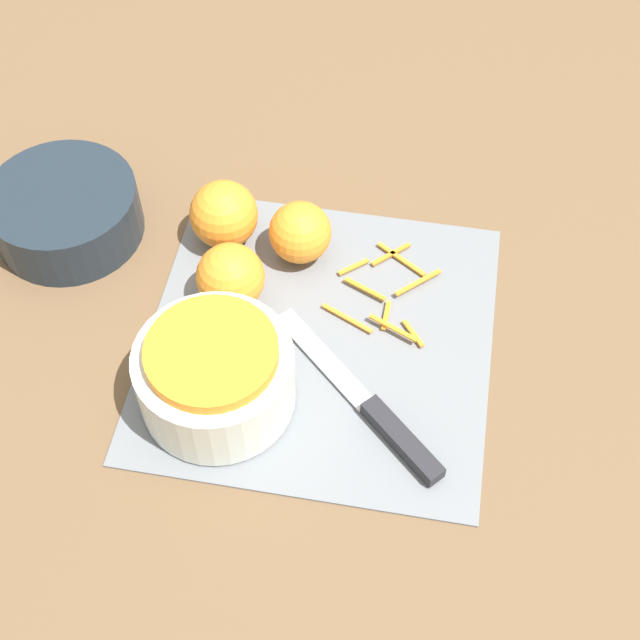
# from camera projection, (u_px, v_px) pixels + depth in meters

# --- Properties ---
(ground_plane) EXTENTS (4.00, 4.00, 0.00)m
(ground_plane) POSITION_uv_depth(u_px,v_px,m) (320.00, 339.00, 0.97)
(ground_plane) COLOR brown
(cutting_board) EXTENTS (0.38, 0.37, 0.01)m
(cutting_board) POSITION_uv_depth(u_px,v_px,m) (320.00, 338.00, 0.97)
(cutting_board) COLOR slate
(cutting_board) RESTS_ON ground_plane
(bowl_speckled) EXTENTS (0.16, 0.16, 0.09)m
(bowl_speckled) POSITION_uv_depth(u_px,v_px,m) (215.00, 374.00, 0.88)
(bowl_speckled) COLOR silver
(bowl_speckled) RESTS_ON cutting_board
(bowl_dark) EXTENTS (0.17, 0.17, 0.06)m
(bowl_dark) POSITION_uv_depth(u_px,v_px,m) (66.00, 212.00, 1.04)
(bowl_dark) COLOR #1E2833
(bowl_dark) RESTS_ON ground_plane
(knife) EXTENTS (0.19, 0.20, 0.02)m
(knife) POSITION_uv_depth(u_px,v_px,m) (384.00, 421.00, 0.90)
(knife) COLOR #232328
(knife) RESTS_ON cutting_board
(orange_left) EXTENTS (0.08, 0.08, 0.08)m
(orange_left) POSITION_uv_depth(u_px,v_px,m) (224.00, 214.00, 1.02)
(orange_left) COLOR orange
(orange_left) RESTS_ON cutting_board
(orange_right) EXTENTS (0.08, 0.08, 0.08)m
(orange_right) POSITION_uv_depth(u_px,v_px,m) (230.00, 277.00, 0.96)
(orange_right) COLOR orange
(orange_right) RESTS_ON cutting_board
(orange_back) EXTENTS (0.07, 0.07, 0.07)m
(orange_back) POSITION_uv_depth(u_px,v_px,m) (300.00, 232.00, 1.01)
(orange_back) COLOR orange
(orange_back) RESTS_ON cutting_board
(peel_pile) EXTENTS (0.14, 0.13, 0.01)m
(peel_pile) POSITION_uv_depth(u_px,v_px,m) (386.00, 292.00, 1.00)
(peel_pile) COLOR orange
(peel_pile) RESTS_ON cutting_board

